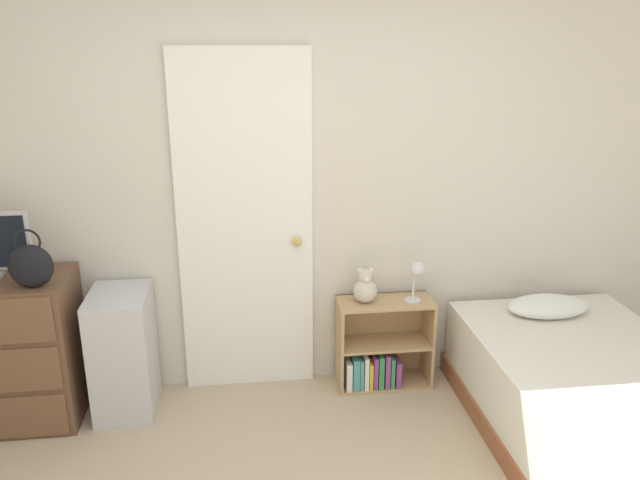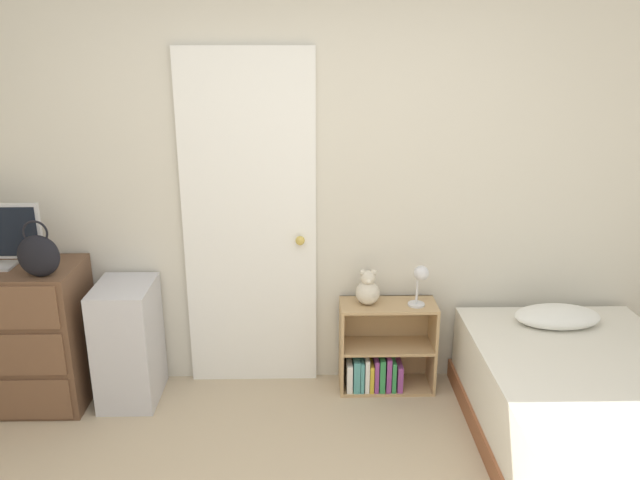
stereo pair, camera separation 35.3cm
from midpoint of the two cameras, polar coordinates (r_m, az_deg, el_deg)
wall_back at (r=3.72m, az=0.51°, el=5.12°), size 10.00×0.06×2.55m
door_closed at (r=3.74m, az=-3.76°, el=1.30°), size 0.80×0.09×2.07m
dresser at (r=4.05m, az=-23.81°, el=-8.08°), size 0.80×0.48×0.86m
handbag at (r=3.62m, az=-21.86°, el=-1.35°), size 0.23×0.10×0.32m
storage_bin at (r=3.89m, az=-14.64°, el=-9.13°), size 0.33×0.43×0.74m
bookshelf at (r=3.98m, az=8.22°, el=-10.45°), size 0.59×0.26×0.57m
teddy_bear at (r=3.78m, az=7.07°, el=-4.55°), size 0.15×0.15×0.22m
desk_lamp at (r=3.77m, az=11.84°, el=-3.47°), size 0.11×0.11×0.26m
bed at (r=3.58m, az=27.32°, el=-15.43°), size 1.11×2.00×0.61m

